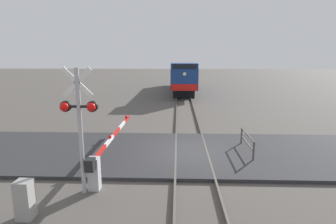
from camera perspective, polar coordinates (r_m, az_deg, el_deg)
name	(u,v)px	position (r m, az deg, el deg)	size (l,w,h in m)	color
ground_plane	(191,154)	(12.84, 4.86, -8.70)	(160.00, 160.00, 0.00)	#514C47
rail_track_left	(176,152)	(12.80, 1.62, -8.37)	(0.08, 80.00, 0.15)	#59544C
rail_track_right	(207,153)	(12.87, 8.09, -8.37)	(0.08, 80.00, 0.15)	#59544C
road_surface	(191,153)	(12.82, 4.86, -8.39)	(36.00, 5.79, 0.14)	#2D2D30
locomotive	(183,76)	(34.47, 3.13, 7.49)	(2.70, 16.25, 3.67)	black
crossing_signal	(79,117)	(9.01, -17.95, -1.00)	(1.18, 0.33, 4.13)	#ADADB2
crossing_gate	(103,155)	(10.68, -13.38, -8.76)	(0.36, 7.20, 1.25)	silver
utility_cabinet	(25,200)	(8.87, -27.60, -15.87)	(0.43, 0.41, 1.12)	#999993
guard_railing	(247,141)	(13.14, 16.10, -5.83)	(0.08, 2.32, 0.95)	#4C4742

